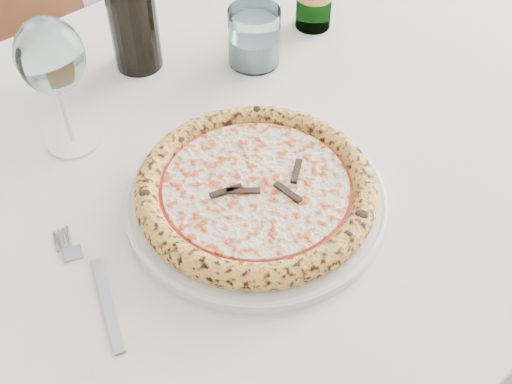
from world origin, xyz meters
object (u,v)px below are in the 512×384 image
at_px(chair_far, 24,52).
at_px(pizza, 256,188).
at_px(plate, 256,198).
at_px(tumbler, 254,40).
at_px(wine_glass, 51,59).
at_px(dining_table, 214,202).

height_order(chair_far, pizza, chair_far).
relative_size(plate, tumbler, 3.64).
relative_size(plate, pizza, 1.10).
bearing_deg(wine_glass, pizza, -61.02).
xyz_separation_m(chair_far, tumbler, (0.19, -0.58, 0.26)).
relative_size(dining_table, pizza, 5.32).
relative_size(dining_table, tumbler, 17.61).
relative_size(pizza, tumbler, 3.31).
xyz_separation_m(pizza, wine_glass, (-0.13, 0.24, 0.11)).
bearing_deg(dining_table, plate, -90.00).
relative_size(chair_far, plate, 2.90).
distance_m(dining_table, chair_far, 0.74).
bearing_deg(dining_table, chair_far, 91.43).
bearing_deg(pizza, chair_far, 91.25).
distance_m(pizza, wine_glass, 0.29).
relative_size(plate, wine_glass, 1.72).
bearing_deg(tumbler, wine_glass, -179.16).
bearing_deg(wine_glass, dining_table, -46.11).
xyz_separation_m(chair_far, plate, (0.02, -0.82, 0.23)).
bearing_deg(wine_glass, chair_far, 79.13).
height_order(chair_far, tumbler, chair_far).
relative_size(dining_table, chair_far, 1.66).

